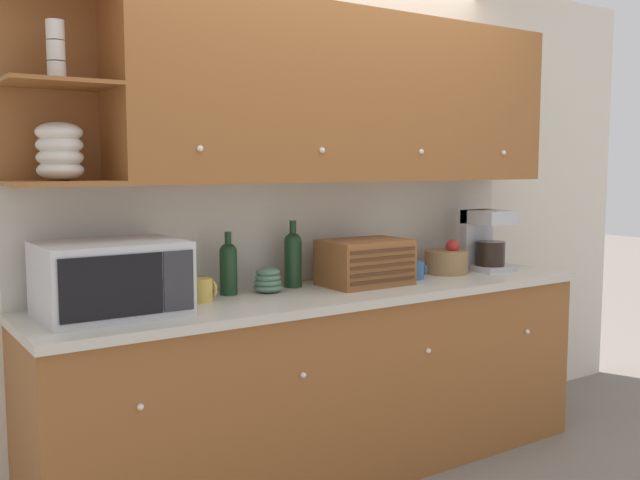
{
  "coord_description": "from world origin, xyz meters",
  "views": [
    {
      "loc": [
        -1.94,
        -3.09,
        1.52
      ],
      "look_at": [
        0.0,
        -0.21,
        1.16
      ],
      "focal_mm": 40.0,
      "sensor_mm": 36.0,
      "label": 1
    }
  ],
  "objects_px": {
    "bread_box": "(365,262)",
    "mug": "(415,270)",
    "coffee_maker": "(485,240)",
    "bowl_stack_on_counter": "(268,281)",
    "wine_bottle": "(293,257)",
    "fruit_basket": "(446,261)",
    "mug_blue_second": "(203,290)",
    "second_wine_bottle": "(228,266)",
    "microwave": "(111,278)"
  },
  "relations": [
    {
      "from": "microwave",
      "to": "fruit_basket",
      "type": "bearing_deg",
      "value": 1.66
    },
    {
      "from": "mug_blue_second",
      "to": "coffee_maker",
      "type": "bearing_deg",
      "value": -0.56
    },
    {
      "from": "wine_bottle",
      "to": "coffee_maker",
      "type": "distance_m",
      "value": 1.22
    },
    {
      "from": "second_wine_bottle",
      "to": "mug_blue_second",
      "type": "bearing_deg",
      "value": -149.92
    },
    {
      "from": "mug_blue_second",
      "to": "fruit_basket",
      "type": "height_order",
      "value": "fruit_basket"
    },
    {
      "from": "bread_box",
      "to": "fruit_basket",
      "type": "bearing_deg",
      "value": 4.82
    },
    {
      "from": "bread_box",
      "to": "coffee_maker",
      "type": "xyz_separation_m",
      "value": [
        0.88,
        0.02,
        0.06
      ]
    },
    {
      "from": "coffee_maker",
      "to": "microwave",
      "type": "bearing_deg",
      "value": -179.27
    },
    {
      "from": "coffee_maker",
      "to": "bread_box",
      "type": "bearing_deg",
      "value": -178.44
    },
    {
      "from": "mug_blue_second",
      "to": "second_wine_bottle",
      "type": "bearing_deg",
      "value": 30.08
    },
    {
      "from": "bowl_stack_on_counter",
      "to": "bread_box",
      "type": "xyz_separation_m",
      "value": [
        0.51,
        -0.09,
        0.06
      ]
    },
    {
      "from": "mug_blue_second",
      "to": "bowl_stack_on_counter",
      "type": "distance_m",
      "value": 0.36
    },
    {
      "from": "microwave",
      "to": "mug_blue_second",
      "type": "relative_size",
      "value": 5.31
    },
    {
      "from": "mug_blue_second",
      "to": "fruit_basket",
      "type": "distance_m",
      "value": 1.47
    },
    {
      "from": "microwave",
      "to": "fruit_basket",
      "type": "relative_size",
      "value": 2.31
    },
    {
      "from": "bread_box",
      "to": "mug",
      "type": "xyz_separation_m",
      "value": [
        0.33,
        -0.01,
        -0.07
      ]
    },
    {
      "from": "coffee_maker",
      "to": "second_wine_bottle",
      "type": "bearing_deg",
      "value": 175.73
    },
    {
      "from": "bowl_stack_on_counter",
      "to": "bread_box",
      "type": "bearing_deg",
      "value": -9.97
    },
    {
      "from": "mug_blue_second",
      "to": "mug",
      "type": "xyz_separation_m",
      "value": [
        1.19,
        -0.05,
        -0.01
      ]
    },
    {
      "from": "mug_blue_second",
      "to": "second_wine_bottle",
      "type": "relative_size",
      "value": 0.36
    },
    {
      "from": "second_wine_bottle",
      "to": "bowl_stack_on_counter",
      "type": "height_order",
      "value": "second_wine_bottle"
    },
    {
      "from": "bowl_stack_on_counter",
      "to": "coffee_maker",
      "type": "xyz_separation_m",
      "value": [
        1.39,
        -0.07,
        0.12
      ]
    },
    {
      "from": "mug_blue_second",
      "to": "coffee_maker",
      "type": "xyz_separation_m",
      "value": [
        1.75,
        -0.02,
        0.12
      ]
    },
    {
      "from": "wine_bottle",
      "to": "bread_box",
      "type": "distance_m",
      "value": 0.37
    },
    {
      "from": "bread_box",
      "to": "mug",
      "type": "height_order",
      "value": "bread_box"
    },
    {
      "from": "coffee_maker",
      "to": "wine_bottle",
      "type": "bearing_deg",
      "value": 174.14
    },
    {
      "from": "coffee_maker",
      "to": "mug",
      "type": "bearing_deg",
      "value": -176.93
    },
    {
      "from": "mug",
      "to": "coffee_maker",
      "type": "bearing_deg",
      "value": 3.07
    },
    {
      "from": "mug_blue_second",
      "to": "second_wine_bottle",
      "type": "distance_m",
      "value": 0.22
    },
    {
      "from": "mug",
      "to": "bowl_stack_on_counter",
      "type": "bearing_deg",
      "value": 173.54
    },
    {
      "from": "coffee_maker",
      "to": "fruit_basket",
      "type": "bearing_deg",
      "value": 174.39
    },
    {
      "from": "wine_bottle",
      "to": "fruit_basket",
      "type": "xyz_separation_m",
      "value": [
        0.94,
        -0.1,
        -0.08
      ]
    },
    {
      "from": "bowl_stack_on_counter",
      "to": "mug",
      "type": "relative_size",
      "value": 1.34
    },
    {
      "from": "microwave",
      "to": "bread_box",
      "type": "xyz_separation_m",
      "value": [
        1.28,
        0.0,
        -0.03
      ]
    },
    {
      "from": "wine_bottle",
      "to": "fruit_basket",
      "type": "relative_size",
      "value": 1.37
    },
    {
      "from": "wine_bottle",
      "to": "fruit_basket",
      "type": "height_order",
      "value": "wine_bottle"
    },
    {
      "from": "bowl_stack_on_counter",
      "to": "wine_bottle",
      "type": "bearing_deg",
      "value": 18.66
    },
    {
      "from": "mug",
      "to": "mug_blue_second",
      "type": "bearing_deg",
      "value": 177.75
    },
    {
      "from": "microwave",
      "to": "bowl_stack_on_counter",
      "type": "xyz_separation_m",
      "value": [
        0.77,
        0.09,
        -0.09
      ]
    },
    {
      "from": "fruit_basket",
      "to": "coffee_maker",
      "type": "height_order",
      "value": "coffee_maker"
    },
    {
      "from": "microwave",
      "to": "second_wine_bottle",
      "type": "xyz_separation_m",
      "value": [
        0.59,
        0.15,
        -0.01
      ]
    },
    {
      "from": "bread_box",
      "to": "fruit_basket",
      "type": "distance_m",
      "value": 0.61
    },
    {
      "from": "bowl_stack_on_counter",
      "to": "coffee_maker",
      "type": "height_order",
      "value": "coffee_maker"
    },
    {
      "from": "microwave",
      "to": "mug_blue_second",
      "type": "height_order",
      "value": "microwave"
    },
    {
      "from": "mug",
      "to": "fruit_basket",
      "type": "relative_size",
      "value": 0.43
    },
    {
      "from": "bread_box",
      "to": "coffee_maker",
      "type": "relative_size",
      "value": 1.26
    },
    {
      "from": "bowl_stack_on_counter",
      "to": "mug",
      "type": "xyz_separation_m",
      "value": [
        0.84,
        -0.1,
        -0.01
      ]
    },
    {
      "from": "coffee_maker",
      "to": "mug_blue_second",
      "type": "bearing_deg",
      "value": 179.44
    },
    {
      "from": "mug",
      "to": "bread_box",
      "type": "bearing_deg",
      "value": 179.03
    },
    {
      "from": "microwave",
      "to": "bowl_stack_on_counter",
      "type": "relative_size",
      "value": 3.95
    }
  ]
}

